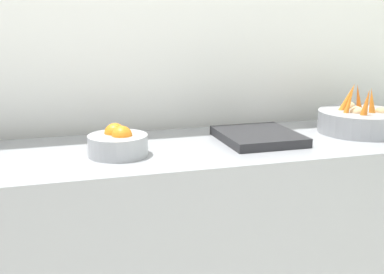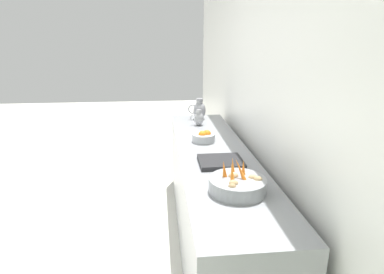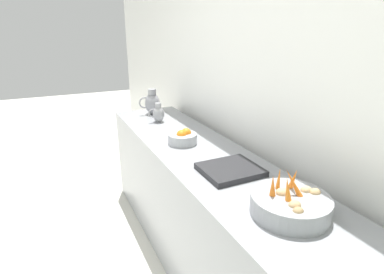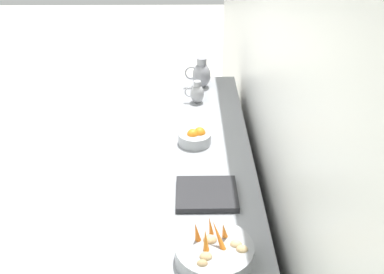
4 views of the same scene
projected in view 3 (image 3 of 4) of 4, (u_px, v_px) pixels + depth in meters
name	position (u px, v px, depth m)	size (l,w,h in m)	color
tile_wall_left	(321.00, 73.00, 1.64)	(0.10, 7.99, 3.00)	white
prep_counter	(205.00, 212.00, 2.25)	(0.62, 2.80, 0.91)	gray
vegetable_colander	(290.00, 204.00, 1.42)	(0.37, 0.37, 0.22)	gray
orange_bowl	(183.00, 138.00, 2.30)	(0.22, 0.22, 0.11)	#9EA0A5
metal_pitcher_tall	(152.00, 103.00, 3.07)	(0.21, 0.15, 0.25)	gray
metal_pitcher_short	(158.00, 113.00, 2.82)	(0.15, 0.11, 0.18)	#939399
counter_sink_basin	(230.00, 170.00, 1.84)	(0.34, 0.30, 0.04)	#232326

